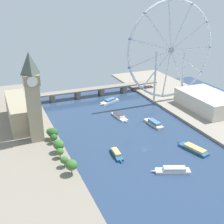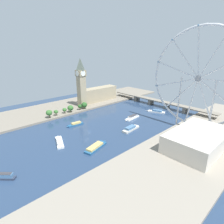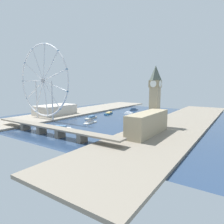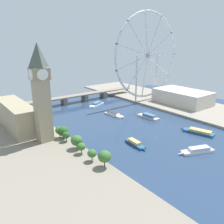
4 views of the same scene
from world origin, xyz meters
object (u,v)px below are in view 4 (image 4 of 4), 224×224
(tour_boat_0, at_px, (97,104))
(tour_boat_3, at_px, (199,132))
(parliament_block, at_px, (16,116))
(tour_boat_1, at_px, (197,150))
(tour_boat_6, at_px, (114,114))
(river_bridge, at_px, (75,97))
(tour_boat_5, at_px, (135,144))
(tour_boat_4, at_px, (148,116))
(ferris_wheel, at_px, (148,56))
(riverside_hall, at_px, (182,97))
(clock_tower, at_px, (41,92))

(tour_boat_0, relative_size, tour_boat_3, 0.91)
(parliament_block, xyz_separation_m, tour_boat_0, (123.32, 30.83, -14.83))
(tour_boat_1, xyz_separation_m, tour_boat_6, (6.15, 125.26, -0.04))
(river_bridge, bearing_deg, tour_boat_1, -89.39)
(tour_boat_1, height_order, tour_boat_5, tour_boat_1)
(river_bridge, bearing_deg, tour_boat_4, -73.73)
(tour_boat_0, xyz_separation_m, tour_boat_6, (-9.67, -54.32, 0.14))
(tour_boat_1, bearing_deg, river_bridge, -67.30)
(ferris_wheel, distance_m, riverside_hall, 80.11)
(tour_boat_0, bearing_deg, tour_boat_5, 47.66)
(parliament_block, xyz_separation_m, tour_boat_4, (141.11, -58.21, -14.44))
(tour_boat_0, height_order, tour_boat_6, tour_boat_6)
(tour_boat_4, xyz_separation_m, tour_boat_6, (-27.45, 34.72, -0.25))
(tour_boat_4, bearing_deg, clock_tower, 81.17)
(tour_boat_3, relative_size, tour_boat_5, 1.32)
(ferris_wheel, height_order, tour_boat_3, ferris_wheel)
(tour_boat_4, bearing_deg, tour_boat_1, 154.72)
(ferris_wheel, xyz_separation_m, tour_boat_4, (-56.77, -60.25, -68.32))
(tour_boat_1, relative_size, tour_boat_4, 0.96)
(river_bridge, bearing_deg, riverside_hall, -42.26)
(riverside_hall, xyz_separation_m, tour_boat_0, (-102.99, 76.23, -10.77))
(river_bridge, xyz_separation_m, tour_boat_1, (2.25, -213.36, -6.83))
(ferris_wheel, bearing_deg, tour_boat_3, -111.91)
(ferris_wheel, height_order, tour_boat_6, ferris_wheel)
(tour_boat_3, bearing_deg, river_bridge, -2.27)
(tour_boat_1, distance_m, tour_boat_5, 54.32)
(ferris_wheel, bearing_deg, tour_boat_5, -138.89)
(tour_boat_1, distance_m, tour_boat_4, 96.57)
(tour_boat_5, bearing_deg, parliament_block, -139.75)
(tour_boat_1, relative_size, tour_boat_3, 0.92)
(river_bridge, bearing_deg, clock_tower, -129.48)
(clock_tower, distance_m, ferris_wheel, 194.65)
(clock_tower, relative_size, tour_boat_5, 3.22)
(river_bridge, height_order, tour_boat_5, river_bridge)
(parliament_block, xyz_separation_m, river_bridge, (105.26, 64.62, -7.82))
(parliament_block, distance_m, tour_boat_4, 153.32)
(ferris_wheel, bearing_deg, river_bridge, 145.96)
(parliament_block, height_order, tour_boat_0, parliament_block)
(river_bridge, distance_m, tour_boat_0, 38.95)
(tour_boat_0, distance_m, tour_boat_4, 90.80)
(tour_boat_4, xyz_separation_m, tour_boat_5, (-66.49, -47.30, -0.37))
(tour_boat_1, xyz_separation_m, tour_boat_5, (-32.89, 43.24, -0.16))
(ferris_wheel, bearing_deg, riverside_hall, -59.06)
(tour_boat_1, distance_m, tour_boat_3, 45.98)
(tour_boat_3, xyz_separation_m, tour_boat_6, (-33.17, 101.42, 0.09))
(clock_tower, relative_size, tour_boat_6, 2.57)
(tour_boat_6, bearing_deg, clock_tower, -81.03)
(tour_boat_3, height_order, tour_boat_6, tour_boat_6)
(tour_boat_3, height_order, tour_boat_4, tour_boat_4)
(tour_boat_5, distance_m, tour_boat_6, 90.84)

